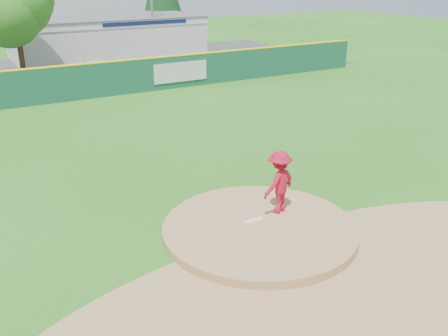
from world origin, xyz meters
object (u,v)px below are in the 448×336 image
van (102,69)px  deciduous_tree (14,10)px  pitcher (279,182)px  pool_building_grp (107,36)px

van → deciduous_tree: (-4.81, 1.69, 3.91)m
deciduous_tree → pitcher: bearing=-83.1°
van → pool_building_grp: (3.19, 8.68, 1.02)m
pitcher → deciduous_tree: size_ratio=0.26×
pitcher → deciduous_tree: (-2.96, 24.55, 3.36)m
pitcher → deciduous_tree: bearing=-100.5°
van → deciduous_tree: size_ratio=0.61×
deciduous_tree → pool_building_grp: bearing=41.2°
pool_building_grp → van: bearing=-110.2°
pool_building_grp → deciduous_tree: bearing=-138.8°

